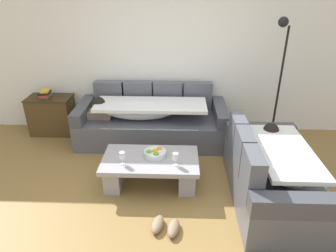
{
  "coord_description": "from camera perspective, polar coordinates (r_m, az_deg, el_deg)",
  "views": [
    {
      "loc": [
        0.18,
        -2.8,
        2.4
      ],
      "look_at": [
        0.04,
        1.02,
        0.55
      ],
      "focal_mm": 32.56,
      "sensor_mm": 36.0,
      "label": 1
    }
  ],
  "objects": [
    {
      "name": "couch_near_window",
      "position": [
        3.81,
        18.85,
        -8.6
      ],
      "size": [
        0.92,
        1.7,
        0.88
      ],
      "rotation": [
        0.0,
        0.0,
        1.57
      ],
      "color": "#525560",
      "rests_on": "ground_plane"
    },
    {
      "name": "floor_lamp",
      "position": [
        4.81,
        19.93,
        8.8
      ],
      "size": [
        0.33,
        0.31,
        1.95
      ],
      "color": "black",
      "rests_on": "ground_plane"
    },
    {
      "name": "couch_along_wall",
      "position": [
        4.9,
        -3.48,
        0.84
      ],
      "size": [
        2.34,
        0.92,
        0.88
      ],
      "color": "#525560",
      "rests_on": "ground_plane"
    },
    {
      "name": "back_wall",
      "position": [
        5.06,
        0.02,
        13.87
      ],
      "size": [
        9.0,
        0.1,
        2.7
      ],
      "primitive_type": "cube",
      "color": "white",
      "rests_on": "ground_plane"
    },
    {
      "name": "side_cabinet",
      "position": [
        5.52,
        -20.9,
        1.95
      ],
      "size": [
        0.72,
        0.44,
        0.64
      ],
      "color": "#4B361A",
      "rests_on": "ground_plane"
    },
    {
      "name": "coffee_table",
      "position": [
        3.91,
        -3.27,
        -7.79
      ],
      "size": [
        1.2,
        0.68,
        0.38
      ],
      "color": "#9A989E",
      "rests_on": "ground_plane"
    },
    {
      "name": "wine_glass_near_left",
      "position": [
        3.69,
        -8.57,
        -5.55
      ],
      "size": [
        0.07,
        0.07,
        0.17
      ],
      "color": "silver",
      "rests_on": "coffee_table"
    },
    {
      "name": "book_stack_on_cabinet",
      "position": [
        5.42,
        -22.05,
        5.63
      ],
      "size": [
        0.18,
        0.23,
        0.13
      ],
      "color": "#338C59",
      "rests_on": "side_cabinet"
    },
    {
      "name": "wine_glass_near_right",
      "position": [
        3.63,
        1.41,
        -5.82
      ],
      "size": [
        0.07,
        0.07,
        0.17
      ],
      "color": "silver",
      "rests_on": "coffee_table"
    },
    {
      "name": "ground_plane",
      "position": [
        3.69,
        -1.25,
        -14.74
      ],
      "size": [
        14.0,
        14.0,
        0.0
      ],
      "primitive_type": "plane",
      "color": "olive"
    },
    {
      "name": "fruit_bowl",
      "position": [
        3.85,
        -2.43,
        -5.09
      ],
      "size": [
        0.28,
        0.28,
        0.1
      ],
      "color": "silver",
      "rests_on": "coffee_table"
    },
    {
      "name": "pair_of_shoes",
      "position": [
        3.39,
        -0.49,
        -18.26
      ],
      "size": [
        0.33,
        0.34,
        0.09
      ],
      "color": "#8C7259",
      "rests_on": "ground_plane"
    }
  ]
}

